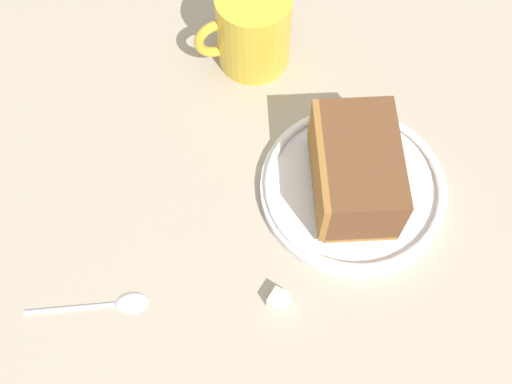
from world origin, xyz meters
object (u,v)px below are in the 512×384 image
(tea_mug, at_px, (252,28))
(sugar_cube, at_px, (279,300))
(small_plate, at_px, (353,188))
(teaspoon, at_px, (113,304))
(cake_slice, at_px, (356,170))

(tea_mug, bearing_deg, sugar_cube, 141.97)
(small_plate, relative_size, sugar_cube, 11.04)
(teaspoon, bearing_deg, sugar_cube, -132.32)
(small_plate, distance_m, cake_slice, 0.04)
(tea_mug, height_order, sugar_cube, tea_mug)
(tea_mug, distance_m, sugar_cube, 0.28)
(small_plate, xyz_separation_m, sugar_cube, (-0.03, 0.13, -0.00))
(sugar_cube, bearing_deg, tea_mug, -38.03)
(small_plate, height_order, cake_slice, cake_slice)
(sugar_cube, bearing_deg, cake_slice, -75.58)
(small_plate, bearing_deg, cake_slice, 49.91)
(cake_slice, relative_size, sugar_cube, 8.27)
(teaspoon, distance_m, sugar_cube, 0.15)
(tea_mug, relative_size, teaspoon, 1.04)
(cake_slice, xyz_separation_m, sugar_cube, (-0.03, 0.13, -0.04))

